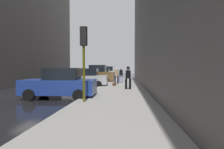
{
  "coord_description": "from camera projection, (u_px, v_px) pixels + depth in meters",
  "views": [
    {
      "loc": [
        6.55,
        -11.95,
        1.73
      ],
      "look_at": [
        5.07,
        5.84,
        1.17
      ],
      "focal_mm": 28.0,
      "sensor_mm": 36.0,
      "label": 1
    }
  ],
  "objects": [
    {
      "name": "duffel_bag",
      "position": [
        114.0,
        84.0,
        16.48
      ],
      "size": [
        0.32,
        0.44,
        0.28
      ],
      "color": "#472D19",
      "rests_on": "sidewalk"
    },
    {
      "name": "pedestrian_in_jeans",
      "position": [
        121.0,
        75.0,
        19.97
      ],
      "size": [
        0.52,
        0.45,
        1.71
      ],
      "color": "#728CB2",
      "rests_on": "sidewalk"
    },
    {
      "name": "sidewalk",
      "position": [
        118.0,
        93.0,
        12.0
      ],
      "size": [
        4.0,
        40.0,
        0.15
      ],
      "primitive_type": "cube",
      "color": "gray",
      "rests_on": "ground_plane"
    },
    {
      "name": "parked_white_van",
      "position": [
        107.0,
        73.0,
        34.77
      ],
      "size": [
        4.62,
        2.1,
        2.25
      ],
      "color": "silver",
      "rests_on": "ground_plane"
    },
    {
      "name": "parked_silver_sedan",
      "position": [
        86.0,
        78.0,
        17.0
      ],
      "size": [
        4.24,
        2.13,
        1.79
      ],
      "color": "#B7BABF",
      "rests_on": "ground_plane"
    },
    {
      "name": "parked_bronze_suv",
      "position": [
        97.0,
        74.0,
        22.86
      ],
      "size": [
        4.64,
        2.13,
        2.25
      ],
      "color": "brown",
      "rests_on": "ground_plane"
    },
    {
      "name": "pedestrian_in_tan_coat",
      "position": [
        116.0,
        75.0,
        18.9
      ],
      "size": [
        0.5,
        0.41,
        1.71
      ],
      "color": "black",
      "rests_on": "sidewalk"
    },
    {
      "name": "fire_hydrant",
      "position": [
        106.0,
        81.0,
        18.37
      ],
      "size": [
        0.42,
        0.22,
        0.7
      ],
      "color": "red",
      "rests_on": "sidewalk"
    },
    {
      "name": "parked_red_hatchback",
      "position": [
        102.0,
        74.0,
        28.36
      ],
      "size": [
        4.27,
        2.19,
        1.79
      ],
      "color": "#B2191E",
      "rests_on": "ground_plane"
    },
    {
      "name": "ground_plane",
      "position": [
        35.0,
        93.0,
        12.5
      ],
      "size": [
        120.0,
        120.0,
        0.0
      ],
      "primitive_type": "plane",
      "color": "black"
    },
    {
      "name": "parked_blue_sedan",
      "position": [
        60.0,
        84.0,
        10.31
      ],
      "size": [
        4.26,
        2.17,
        1.79
      ],
      "color": "navy",
      "rests_on": "ground_plane"
    },
    {
      "name": "traffic_light",
      "position": [
        84.0,
        48.0,
        8.38
      ],
      "size": [
        0.32,
        0.32,
        3.6
      ],
      "color": "#514C0F",
      "rests_on": "sidewalk"
    },
    {
      "name": "pedestrian_with_fedora",
      "position": [
        128.0,
        77.0,
        13.67
      ],
      "size": [
        0.51,
        0.43,
        1.78
      ],
      "color": "black",
      "rests_on": "sidewalk"
    }
  ]
}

